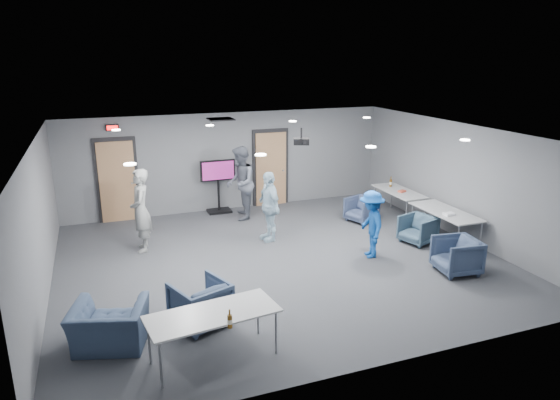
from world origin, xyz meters
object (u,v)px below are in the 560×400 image
object	(u,v)px
person_a	(141,211)
bottle_front	(230,321)
table_right_b	(446,213)
person_b	(240,183)
bottle_right	(391,183)
chair_right_a	(361,209)
chair_right_b	(418,229)
projector	(301,141)
person_d	(371,224)
tv_stand	(218,183)
table_right_a	(399,193)
chair_front_b	(110,326)
chair_right_c	(457,256)
person_c	(269,206)
table_front_left	(213,316)
chair_front_a	(200,303)

from	to	relation	value
person_a	bottle_front	xyz separation A→B (m)	(0.65, -5.09, -0.10)
table_right_b	bottle_front	size ratio (longest dim) A/B	6.93
person_a	person_b	distance (m)	3.00
bottle_right	table_right_b	bearing A→B (deg)	-90.38
chair_right_a	chair_right_b	bearing A→B (deg)	-6.92
bottle_front	bottle_right	distance (m)	8.19
projector	bottle_right	bearing A→B (deg)	45.07
person_a	projector	distance (m)	3.83
person_d	person_b	bearing A→B (deg)	-138.04
person_b	tv_stand	size ratio (longest dim) A/B	1.32
bottle_right	table_right_a	bearing A→B (deg)	-92.01
chair_front_b	person_b	bearing A→B (deg)	-107.55
person_b	projector	size ratio (longest dim) A/B	4.64
chair_right_b	bottle_front	xyz separation A→B (m)	(-5.36, -3.32, 0.50)
person_a	bottle_right	world-z (taller)	person_a
chair_right_b	tv_stand	size ratio (longest dim) A/B	0.48
chair_front_b	tv_stand	world-z (taller)	tv_stand
person_d	chair_right_c	xyz separation A→B (m)	(1.18, -1.34, -0.37)
table_right_b	projector	world-z (taller)	projector
chair_right_a	bottle_right	world-z (taller)	bottle_right
tv_stand	table_right_a	bearing A→B (deg)	-25.65
person_c	chair_right_c	bearing A→B (deg)	38.15
person_b	chair_right_b	xyz separation A→B (m)	(3.33, -3.15, -0.64)
table_front_left	projector	bearing A→B (deg)	44.65
chair_front_b	table_right_a	distance (m)	8.42
person_d	tv_stand	size ratio (longest dim) A/B	0.99
table_front_left	chair_front_a	bearing A→B (deg)	81.82
chair_right_b	chair_front_b	size ratio (longest dim) A/B	0.68
person_d	table_right_a	xyz separation A→B (m)	(2.10, 2.11, -0.05)
chair_front_a	table_right_a	xyz separation A→B (m)	(6.12, 3.64, 0.31)
table_right_b	chair_right_c	bearing A→B (deg)	149.36
chair_right_a	bottle_right	xyz separation A→B (m)	(1.12, 0.41, 0.52)
table_front_left	bottle_right	world-z (taller)	bottle_right
projector	chair_front_b	bearing A→B (deg)	-124.54
person_b	chair_right_a	size ratio (longest dim) A/B	2.76
bottle_right	bottle_front	bearing A→B (deg)	-137.32
person_a	person_d	xyz separation A→B (m)	(4.55, -2.09, -0.19)
person_a	table_front_left	xyz separation A→B (m)	(0.52, -4.62, -0.24)
person_b	person_c	bearing A→B (deg)	22.89
person_c	table_right_a	distance (m)	3.83
person_a	projector	bearing A→B (deg)	79.26
person_a	table_right_a	distance (m)	6.66
bottle_front	tv_stand	bearing A→B (deg)	77.42
person_c	bottle_right	xyz separation A→B (m)	(3.82, 0.84, 0.01)
chair_right_c	person_b	bearing A→B (deg)	-139.95
chair_right_a	projector	size ratio (longest dim) A/B	1.68
chair_front_b	person_c	bearing A→B (deg)	-120.60
person_c	bottle_right	bearing A→B (deg)	97.17
chair_front_b	person_d	bearing A→B (deg)	-145.89
chair_right_a	table_right_a	world-z (taller)	table_right_a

